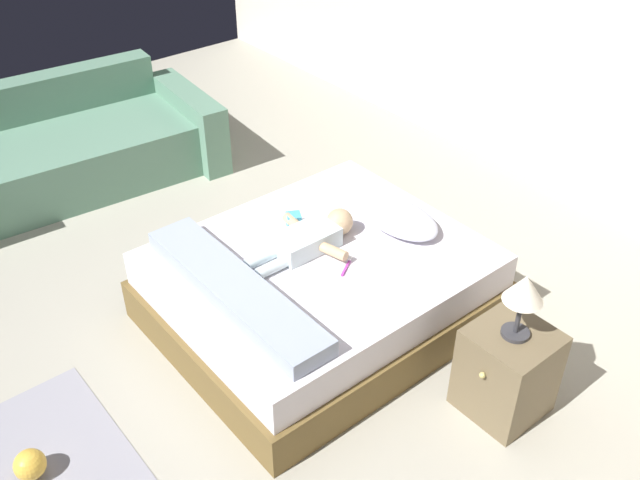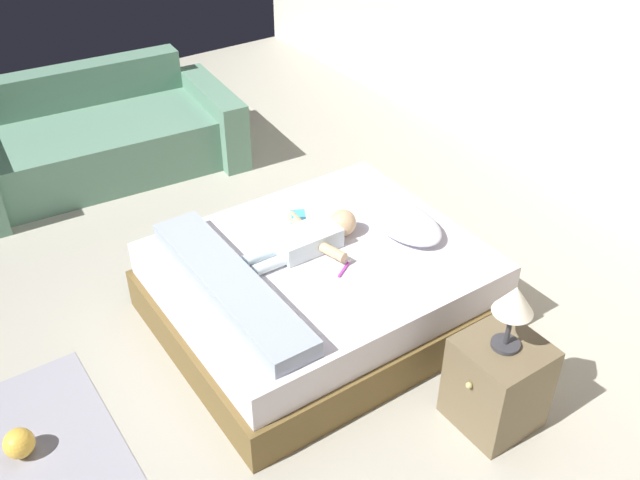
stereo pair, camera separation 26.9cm
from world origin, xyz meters
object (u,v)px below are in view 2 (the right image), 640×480
object	(u,v)px
nightstand	(497,383)
lamp	(514,303)
toy_ball	(19,443)
toy_block	(298,219)
toothbrush	(345,268)
pillow	(404,222)
bed	(320,287)
baby	(312,237)
couch	(99,139)

from	to	relation	value
nightstand	lamp	distance (m)	0.49
toy_ball	toy_block	size ratio (longest dim) A/B	1.31
toothbrush	toy_ball	distance (m)	1.78
pillow	bed	bearing A→B (deg)	-96.71
bed	toy_block	bearing A→B (deg)	169.13
pillow	baby	distance (m)	0.54
couch	nightstand	bearing A→B (deg)	11.24
bed	pillow	distance (m)	0.60
pillow	couch	bearing A→B (deg)	-158.85
toothbrush	nightstand	bearing A→B (deg)	14.66
pillow	toy_ball	world-z (taller)	pillow
toy_block	baby	bearing A→B (deg)	-12.87
lamp	pillow	bearing A→B (deg)	166.02
bed	toy_ball	size ratio (longest dim) A/B	11.95
bed	toothbrush	xyz separation A→B (m)	(0.17, 0.04, 0.23)
baby	toy_ball	bearing A→B (deg)	-86.38
bed	lamp	xyz separation A→B (m)	(1.08, 0.28, 0.52)
bed	pillow	bearing A→B (deg)	83.29
pillow	toothbrush	bearing A→B (deg)	-77.24
lamp	toy_block	size ratio (longest dim) A/B	3.13
bed	lamp	distance (m)	1.23
bed	baby	distance (m)	0.30
baby	lamp	distance (m)	1.23
bed	toy_ball	world-z (taller)	bed
pillow	lamp	bearing A→B (deg)	-13.98
baby	toothbrush	world-z (taller)	baby
lamp	toothbrush	bearing A→B (deg)	-165.33
toothbrush	nightstand	size ratio (longest dim) A/B	0.29
pillow	couch	distance (m)	2.62
baby	lamp	world-z (taller)	lamp
baby	toothbrush	bearing A→B (deg)	6.25
toy_block	pillow	bearing A→B (deg)	51.84
lamp	toy_ball	xyz separation A→B (m)	(-1.07, -1.97, -0.65)
toy_ball	bed	bearing A→B (deg)	90.48
bed	couch	size ratio (longest dim) A/B	0.84
nightstand	lamp	xyz separation A→B (m)	(0.00, 0.00, 0.49)
baby	toothbrush	distance (m)	0.27
pillow	nightstand	size ratio (longest dim) A/B	1.11
nightstand	toy_ball	bearing A→B (deg)	-118.54
toothbrush	lamp	xyz separation A→B (m)	(0.91, 0.24, 0.28)
pillow	toy_block	size ratio (longest dim) A/B	4.84
couch	toy_block	xyz separation A→B (m)	(2.06, 0.47, 0.23)
pillow	baby	bearing A→B (deg)	-106.66
baby	nightstand	world-z (taller)	baby
lamp	bed	bearing A→B (deg)	-165.64
pillow	lamp	xyz separation A→B (m)	(1.02, -0.25, 0.24)
nightstand	pillow	bearing A→B (deg)	166.01
toothbrush	lamp	bearing A→B (deg)	14.67
bed	lamp	bearing A→B (deg)	14.36
bed	baby	xyz separation A→B (m)	(-0.09, 0.01, 0.28)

